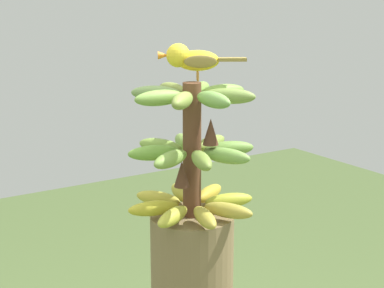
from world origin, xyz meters
TOP-DOWN VIEW (x-y plane):
  - banana_bunch at (-0.00, -0.00)m, footprint 0.31×0.31m
  - perched_bird at (0.02, 0.03)m, footprint 0.18×0.12m

SIDE VIEW (x-z plane):
  - banana_bunch at x=0.00m, z-range 1.20..1.52m
  - perched_bird at x=0.02m, z-range 1.52..1.61m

